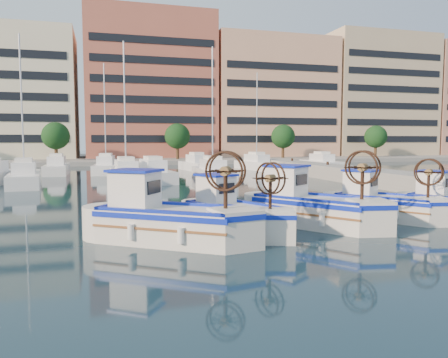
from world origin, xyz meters
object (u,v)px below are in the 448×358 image
at_px(fishing_boat_b, 233,212).
at_px(fishing_boat_c, 311,205).
at_px(fishing_boat_a, 166,217).
at_px(fishing_boat_d, 382,202).

distance_m(fishing_boat_b, fishing_boat_c, 3.40).
height_order(fishing_boat_a, fishing_boat_b, fishing_boat_a).
relative_size(fishing_boat_b, fishing_boat_c, 0.90).
bearing_deg(fishing_boat_a, fishing_boat_d, -44.68).
distance_m(fishing_boat_a, fishing_boat_b, 2.89).
xyz_separation_m(fishing_boat_b, fishing_boat_c, (3.38, 0.34, 0.10)).
height_order(fishing_boat_b, fishing_boat_d, fishing_boat_b).
bearing_deg(fishing_boat_a, fishing_boat_c, -43.06).
distance_m(fishing_boat_b, fishing_boat_d, 7.18).
bearing_deg(fishing_boat_c, fishing_boat_a, 157.13).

